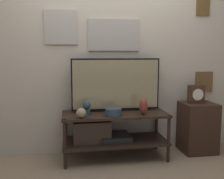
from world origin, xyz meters
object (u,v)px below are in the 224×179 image
at_px(mantel_clock, 196,94).
at_px(vase_round_glass, 81,113).
at_px(vase_urn_stoneware, 143,106).
at_px(decorative_bust, 87,108).
at_px(television, 116,84).
at_px(vase_wide_bowl, 113,112).

bearing_deg(mantel_clock, vase_round_glass, -170.63).
bearing_deg(vase_urn_stoneware, vase_round_glass, -175.85).
bearing_deg(vase_round_glass, decorative_bust, 62.97).
bearing_deg(vase_round_glass, mantel_clock, 9.37).
relative_size(television, vase_urn_stoneware, 5.58).
bearing_deg(vase_wide_bowl, vase_urn_stoneware, -0.15).
height_order(vase_wide_bowl, vase_urn_stoneware, vase_urn_stoneware).
relative_size(vase_round_glass, vase_urn_stoneware, 0.56).
bearing_deg(vase_urn_stoneware, mantel_clock, 14.29).
height_order(vase_wide_bowl, mantel_clock, mantel_clock).
distance_m(vase_round_glass, vase_wide_bowl, 0.38).
bearing_deg(decorative_bust, vase_round_glass, -117.03).
bearing_deg(vase_round_glass, vase_urn_stoneware, 4.15).
bearing_deg(television, vase_wide_bowl, -107.22).
xyz_separation_m(television, decorative_bust, (-0.37, -0.15, -0.25)).
bearing_deg(television, vase_round_glass, -147.14).
height_order(television, vase_urn_stoneware, television).
bearing_deg(decorative_bust, television, 21.42).
bearing_deg(mantel_clock, vase_wide_bowl, -170.26).
bearing_deg(vase_wide_bowl, television, 72.78).
xyz_separation_m(television, vase_urn_stoneware, (0.29, -0.24, -0.24)).
bearing_deg(vase_urn_stoneware, television, 140.99).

